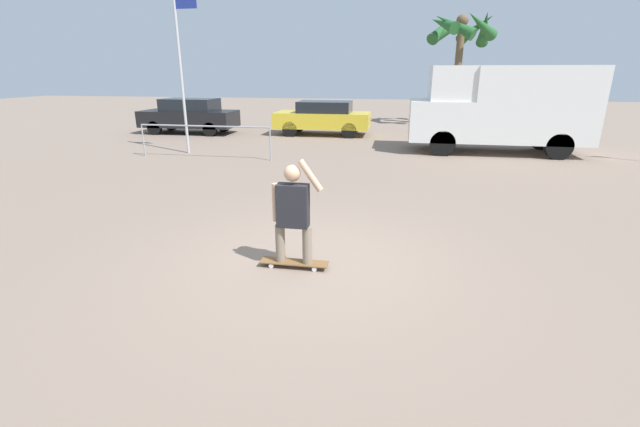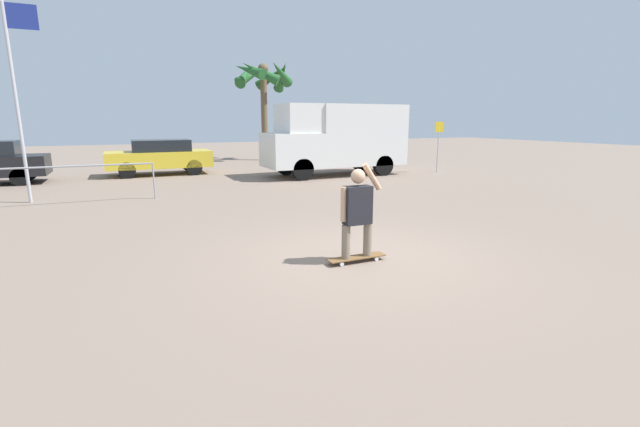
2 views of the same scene
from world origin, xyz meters
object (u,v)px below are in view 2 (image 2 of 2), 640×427
at_px(flagpole, 17,87).
at_px(street_sign, 438,140).
at_px(person_skateboarder, 357,208).
at_px(palm_tree_near_van, 263,78).
at_px(camper_van, 337,137).
at_px(skateboard, 357,258).
at_px(parked_car_yellow, 160,156).

distance_m(flagpole, street_sign, 15.30).
bearing_deg(street_sign, person_skateboarder, -134.88).
bearing_deg(palm_tree_near_van, camper_van, -85.42).
height_order(skateboard, person_skateboarder, person_skateboarder).
distance_m(skateboard, palm_tree_near_van, 19.49).
xyz_separation_m(camper_van, street_sign, (4.53, -0.94, -0.17)).
xyz_separation_m(skateboard, street_sign, (9.39, 9.43, 1.36)).
relative_size(parked_car_yellow, flagpole, 0.76).
bearing_deg(flagpole, skateboard, -55.34).
bearing_deg(parked_car_yellow, palm_tree_near_van, 38.20).
distance_m(skateboard, parked_car_yellow, 13.79).
bearing_deg(camper_van, person_skateboarder, -115.08).
bearing_deg(skateboard, parked_car_yellow, 98.17).
distance_m(person_skateboarder, street_sign, 13.32).
relative_size(skateboard, person_skateboarder, 0.65).
bearing_deg(skateboard, camper_van, 64.92).
relative_size(camper_van, flagpole, 1.07).
bearing_deg(skateboard, palm_tree_near_van, 77.18).
xyz_separation_m(skateboard, person_skateboarder, (-0.00, 0.00, 0.83)).
xyz_separation_m(camper_van, flagpole, (-10.63, -2.01, 1.56)).
bearing_deg(camper_van, flagpole, -169.29).
xyz_separation_m(palm_tree_near_van, street_sign, (5.18, -9.05, -3.17)).
distance_m(person_skateboarder, flagpole, 10.41).
relative_size(camper_van, palm_tree_near_van, 1.05).
bearing_deg(camper_van, palm_tree_near_van, 94.58).
height_order(skateboard, parked_car_yellow, parked_car_yellow).
bearing_deg(camper_van, parked_car_yellow, 154.43).
xyz_separation_m(parked_car_yellow, palm_tree_near_van, (6.16, 4.85, 3.82)).
bearing_deg(parked_car_yellow, street_sign, -20.32).
bearing_deg(street_sign, parked_car_yellow, 159.68).
height_order(camper_van, street_sign, camper_van).
height_order(palm_tree_near_van, flagpole, palm_tree_near_van).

